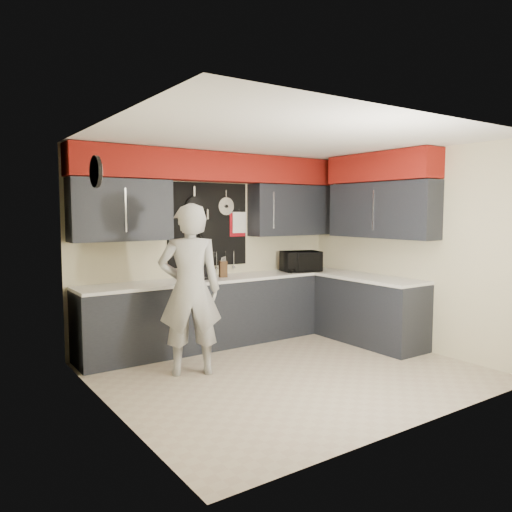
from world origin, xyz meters
TOP-DOWN VIEW (x-y plane):
  - ground at (0.00, 0.00)m, footprint 4.00×4.00m
  - back_wall_assembly at (0.01, 1.60)m, footprint 4.00×0.36m
  - right_wall_assembly at (1.85, 0.26)m, footprint 0.36×3.50m
  - left_wall_assembly at (-1.99, 0.02)m, footprint 0.05×3.50m
  - base_cabinets at (0.49, 1.13)m, footprint 3.95×2.20m
  - microwave at (1.29, 1.34)m, footprint 0.62×0.50m
  - knife_block at (0.02, 1.45)m, footprint 0.12×0.12m
  - utensil_crock at (-0.33, 1.49)m, footprint 0.12×0.12m
  - coffee_maker at (-0.26, 1.49)m, footprint 0.23×0.27m
  - person at (-0.94, 0.56)m, footprint 0.81×0.69m

SIDE VIEW (x-z plane):
  - ground at x=0.00m, z-range 0.00..0.00m
  - base_cabinets at x=0.49m, z-range 0.00..0.92m
  - person at x=-0.94m, z-range 0.00..1.90m
  - utensil_crock at x=-0.33m, z-range 0.92..1.07m
  - knife_block at x=0.02m, z-range 0.92..1.14m
  - microwave at x=1.29m, z-range 0.92..1.22m
  - coffee_maker at x=-0.26m, z-range 0.93..1.28m
  - left_wall_assembly at x=-1.99m, z-range 0.03..2.63m
  - right_wall_assembly at x=1.85m, z-range 0.64..3.24m
  - back_wall_assembly at x=0.01m, z-range 0.71..3.31m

